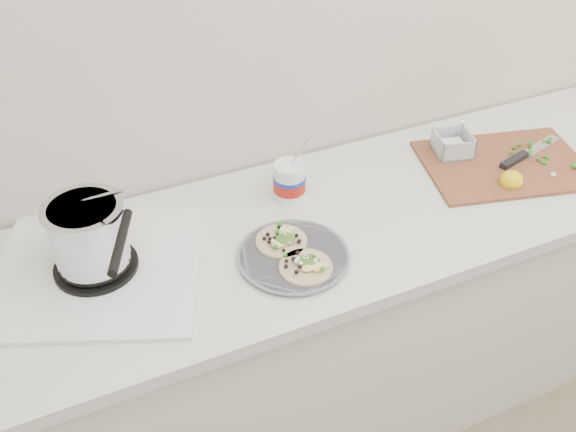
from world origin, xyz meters
name	(u,v)px	position (x,y,z in m)	size (l,w,h in m)	color
counter	(327,320)	(0.00, 1.43, 0.45)	(2.44, 0.66, 0.90)	silver
stove	(92,248)	(-0.66, 1.46, 0.98)	(0.66, 0.64, 0.25)	silver
taco_plate	(293,254)	(-0.18, 1.30, 0.92)	(0.29, 0.29, 0.04)	slate
tub	(290,178)	(-0.08, 1.55, 0.97)	(0.10, 0.10, 0.21)	white
cutboard	(500,159)	(0.59, 1.44, 0.92)	(0.57, 0.46, 0.08)	brown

